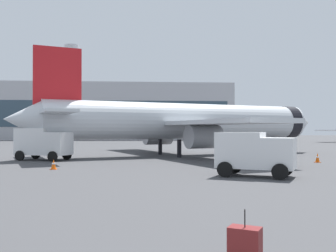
{
  "coord_description": "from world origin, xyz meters",
  "views": [
    {
      "loc": [
        0.11,
        -3.46,
        2.71
      ],
      "look_at": [
        2.05,
        22.81,
        3.0
      ],
      "focal_mm": 41.41,
      "sensor_mm": 36.0,
      "label": 1
    }
  ],
  "objects_px": {
    "cargo_van": "(254,152)",
    "safety_cone_near": "(318,158)",
    "safety_cone_mid": "(54,164)",
    "service_truck": "(43,142)",
    "rolling_suitcase": "(245,244)",
    "airplane_at_gate": "(184,121)",
    "safety_cone_far": "(279,153)",
    "safety_cone_outer": "(43,151)"
  },
  "relations": [
    {
      "from": "airplane_at_gate",
      "to": "rolling_suitcase",
      "type": "height_order",
      "value": "airplane_at_gate"
    },
    {
      "from": "safety_cone_outer",
      "to": "service_truck",
      "type": "bearing_deg",
      "value": -76.48
    },
    {
      "from": "airplane_at_gate",
      "to": "safety_cone_near",
      "type": "height_order",
      "value": "airplane_at_gate"
    },
    {
      "from": "safety_cone_outer",
      "to": "airplane_at_gate",
      "type": "bearing_deg",
      "value": -8.6
    },
    {
      "from": "airplane_at_gate",
      "to": "rolling_suitcase",
      "type": "xyz_separation_m",
      "value": [
        -2.67,
        -33.65,
        -3.27
      ]
    },
    {
      "from": "cargo_van",
      "to": "safety_cone_mid",
      "type": "relative_size",
      "value": 6.83
    },
    {
      "from": "safety_cone_near",
      "to": "rolling_suitcase",
      "type": "bearing_deg",
      "value": -118.29
    },
    {
      "from": "safety_cone_outer",
      "to": "rolling_suitcase",
      "type": "bearing_deg",
      "value": -70.49
    },
    {
      "from": "cargo_van",
      "to": "safety_cone_near",
      "type": "bearing_deg",
      "value": 48.59
    },
    {
      "from": "airplane_at_gate",
      "to": "safety_cone_far",
      "type": "distance_m",
      "value": 10.47
    },
    {
      "from": "airplane_at_gate",
      "to": "rolling_suitcase",
      "type": "distance_m",
      "value": 33.91
    },
    {
      "from": "airplane_at_gate",
      "to": "service_truck",
      "type": "distance_m",
      "value": 14.77
    },
    {
      "from": "rolling_suitcase",
      "to": "safety_cone_outer",
      "type": "bearing_deg",
      "value": 109.51
    },
    {
      "from": "cargo_van",
      "to": "airplane_at_gate",
      "type": "bearing_deg",
      "value": 95.66
    },
    {
      "from": "airplane_at_gate",
      "to": "safety_cone_far",
      "type": "relative_size",
      "value": 56.13
    },
    {
      "from": "cargo_van",
      "to": "safety_cone_outer",
      "type": "relative_size",
      "value": 6.07
    },
    {
      "from": "safety_cone_mid",
      "to": "cargo_van",
      "type": "bearing_deg",
      "value": -22.01
    },
    {
      "from": "airplane_at_gate",
      "to": "cargo_van",
      "type": "height_order",
      "value": "airplane_at_gate"
    },
    {
      "from": "airplane_at_gate",
      "to": "service_truck",
      "type": "relative_size",
      "value": 6.57
    },
    {
      "from": "airplane_at_gate",
      "to": "safety_cone_outer",
      "type": "relative_size",
      "value": 43.58
    },
    {
      "from": "safety_cone_far",
      "to": "safety_cone_mid",
      "type": "bearing_deg",
      "value": -149.79
    },
    {
      "from": "airplane_at_gate",
      "to": "safety_cone_near",
      "type": "distance_m",
      "value": 14.5
    },
    {
      "from": "safety_cone_mid",
      "to": "rolling_suitcase",
      "type": "relative_size",
      "value": 0.64
    },
    {
      "from": "service_truck",
      "to": "safety_cone_mid",
      "type": "distance_m",
      "value": 9.02
    },
    {
      "from": "cargo_van",
      "to": "safety_cone_far",
      "type": "distance_m",
      "value": 18.72
    },
    {
      "from": "safety_cone_near",
      "to": "safety_cone_mid",
      "type": "bearing_deg",
      "value": -168.47
    },
    {
      "from": "service_truck",
      "to": "safety_cone_near",
      "type": "xyz_separation_m",
      "value": [
        23.67,
        -4.22,
        -1.21
      ]
    },
    {
      "from": "safety_cone_mid",
      "to": "safety_cone_near",
      "type": "bearing_deg",
      "value": 11.53
    },
    {
      "from": "safety_cone_outer",
      "to": "safety_cone_mid",
      "type": "bearing_deg",
      "value": -74.07
    },
    {
      "from": "service_truck",
      "to": "airplane_at_gate",
      "type": "bearing_deg",
      "value": 22.5
    },
    {
      "from": "airplane_at_gate",
      "to": "service_truck",
      "type": "xyz_separation_m",
      "value": [
        -13.51,
        -5.6,
        -2.05
      ]
    },
    {
      "from": "service_truck",
      "to": "rolling_suitcase",
      "type": "height_order",
      "value": "service_truck"
    },
    {
      "from": "cargo_van",
      "to": "safety_cone_far",
      "type": "relative_size",
      "value": 7.82
    },
    {
      "from": "airplane_at_gate",
      "to": "safety_cone_mid",
      "type": "xyz_separation_m",
      "value": [
        -10.73,
        -14.08,
        -3.31
      ]
    },
    {
      "from": "safety_cone_near",
      "to": "safety_cone_outer",
      "type": "xyz_separation_m",
      "value": [
        -25.58,
        12.15,
        -0.0
      ]
    },
    {
      "from": "cargo_van",
      "to": "safety_cone_mid",
      "type": "height_order",
      "value": "cargo_van"
    },
    {
      "from": "service_truck",
      "to": "safety_cone_far",
      "type": "height_order",
      "value": "service_truck"
    },
    {
      "from": "service_truck",
      "to": "safety_cone_mid",
      "type": "bearing_deg",
      "value": -71.86
    },
    {
      "from": "service_truck",
      "to": "safety_cone_mid",
      "type": "xyz_separation_m",
      "value": [
        2.78,
        -8.48,
        -1.26
      ]
    },
    {
      "from": "safety_cone_far",
      "to": "rolling_suitcase",
      "type": "distance_m",
      "value": 33.79
    },
    {
      "from": "cargo_van",
      "to": "safety_cone_outer",
      "type": "bearing_deg",
      "value": 128.83
    },
    {
      "from": "airplane_at_gate",
      "to": "safety_cone_near",
      "type": "relative_size",
      "value": 43.15
    }
  ]
}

